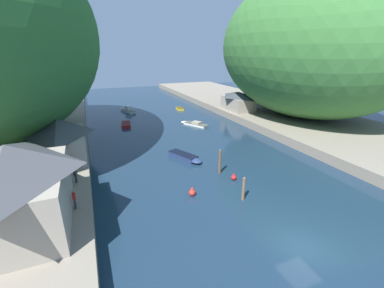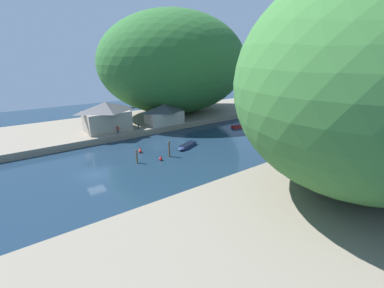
# 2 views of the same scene
# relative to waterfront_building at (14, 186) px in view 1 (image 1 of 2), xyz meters

# --- Properties ---
(water_surface) EXTENTS (130.00, 130.00, 0.00)m
(water_surface) POSITION_rel_waterfront_building_xyz_m (18.77, 21.55, -4.67)
(water_surface) COLOR #192D42
(water_surface) RESTS_ON ground
(left_bank) EXTENTS (22.00, 120.00, 1.35)m
(left_bank) POSITION_rel_waterfront_building_xyz_m (-6.28, 21.55, -3.99)
(left_bank) COLOR gray
(left_bank) RESTS_ON ground
(right_bank) EXTENTS (22.00, 120.00, 1.35)m
(right_bank) POSITION_rel_waterfront_building_xyz_m (43.82, 21.55, -3.99)
(right_bank) COLOR gray
(right_bank) RESTS_ON ground
(hillside_right) EXTENTS (29.11, 40.76, 26.15)m
(hillside_right) POSITION_rel_waterfront_building_xyz_m (44.92, 18.90, 9.76)
(hillside_right) COLOR #387033
(hillside_right) RESTS_ON right_bank
(waterfront_building) EXTENTS (6.94, 10.00, 6.41)m
(waterfront_building) POSITION_rel_waterfront_building_xyz_m (0.00, 0.00, 0.00)
(waterfront_building) COLOR gray
(waterfront_building) RESTS_ON left_bank
(boathouse_shed) EXTENTS (5.76, 9.10, 4.90)m
(boathouse_shed) POSITION_rel_waterfront_building_xyz_m (1.92, 13.44, -0.77)
(boathouse_shed) COLOR #B2A899
(boathouse_shed) RESTS_ON left_bank
(right_bank_cottage) EXTENTS (4.86, 8.10, 4.00)m
(right_bank_cottage) POSITION_rel_waterfront_building_xyz_m (35.93, 28.21, -1.25)
(right_bank_cottage) COLOR gray
(right_bank_cottage) RESTS_ON right_bank
(boat_small_dinghy) EXTENTS (1.54, 3.38, 0.55)m
(boat_small_dinghy) POSITION_rel_waterfront_building_xyz_m (26.42, 39.74, -4.40)
(boat_small_dinghy) COLOR gold
(boat_small_dinghy) RESTS_ON water_surface
(boat_moored_right) EXTENTS (3.52, 5.50, 0.68)m
(boat_moored_right) POSITION_rel_waterfront_building_xyz_m (16.72, 9.84, -4.34)
(boat_moored_right) COLOR navy
(boat_moored_right) RESTS_ON water_surface
(boat_navy_launch) EXTENTS (4.43, 6.21, 0.80)m
(boat_navy_launch) POSITION_rel_waterfront_building_xyz_m (24.16, 25.19, -4.42)
(boat_navy_launch) COLOR silver
(boat_navy_launch) RESTS_ON water_surface
(boat_mid_channel) EXTENTS (2.31, 5.02, 0.55)m
(boat_mid_channel) POSITION_rel_waterfront_building_xyz_m (11.98, 30.08, -4.40)
(boat_mid_channel) COLOR red
(boat_mid_channel) RESTS_ON water_surface
(boat_open_rowboat) EXTENTS (3.01, 6.32, 1.45)m
(boat_open_rowboat) POSITION_rel_waterfront_building_xyz_m (14.08, 42.05, -4.24)
(boat_open_rowboat) COLOR silver
(boat_open_rowboat) RESTS_ON water_surface
(mooring_post_nearest) EXTENTS (0.30, 0.30, 2.43)m
(mooring_post_nearest) POSITION_rel_waterfront_building_xyz_m (18.21, -1.30, -3.45)
(mooring_post_nearest) COLOR brown
(mooring_post_nearest) RESTS_ON water_surface
(mooring_post_second) EXTENTS (0.31, 0.31, 3.00)m
(mooring_post_second) POSITION_rel_waterfront_building_xyz_m (18.85, 4.66, -3.16)
(mooring_post_second) COLOR brown
(mooring_post_second) RESTS_ON water_surface
(channel_buoy_near) EXTENTS (0.66, 0.66, 1.00)m
(channel_buoy_near) POSITION_rel_waterfront_building_xyz_m (13.96, 1.25, -4.28)
(channel_buoy_near) COLOR red
(channel_buoy_near) RESTS_ON water_surface
(channel_buoy_far) EXTENTS (0.57, 0.57, 0.86)m
(channel_buoy_far) POSITION_rel_waterfront_building_xyz_m (19.50, 2.55, -4.33)
(channel_buoy_far) COLOR red
(channel_buoy_far) RESTS_ON water_surface
(person_on_quay) EXTENTS (0.35, 0.43, 1.69)m
(person_on_quay) POSITION_rel_waterfront_building_xyz_m (3.50, 5.76, -2.34)
(person_on_quay) COLOR #282D3D
(person_on_quay) RESTS_ON left_bank
(person_by_boathouse) EXTENTS (0.23, 0.39, 1.69)m
(person_by_boathouse) POSITION_rel_waterfront_building_xyz_m (3.48, 1.00, -2.34)
(person_by_boathouse) COLOR #282D3D
(person_by_boathouse) RESTS_ON left_bank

